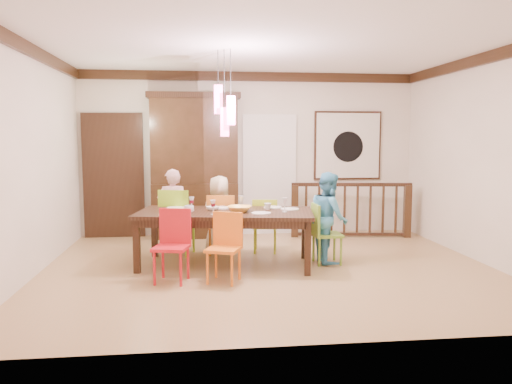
{
  "coord_description": "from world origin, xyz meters",
  "views": [
    {
      "loc": [
        -0.93,
        -6.46,
        1.74
      ],
      "look_at": [
        -0.13,
        0.4,
        0.99
      ],
      "focal_mm": 35.0,
      "sensor_mm": 36.0,
      "label": 1
    }
  ],
  "objects": [
    {
      "name": "napkin",
      "position": [
        -0.61,
        -0.07,
        0.76
      ],
      "size": [
        0.18,
        0.14,
        0.01
      ],
      "primitive_type": "cube",
      "color": "#D83359",
      "rests_on": "dining_table"
    },
    {
      "name": "plate_far_mid",
      "position": [
        -0.61,
        0.54,
        0.76
      ],
      "size": [
        0.26,
        0.26,
        0.01
      ],
      "primitive_type": "cylinder",
      "color": "white",
      "rests_on": "dining_table"
    },
    {
      "name": "white_doorway",
      "position": [
        0.35,
        2.46,
        1.05
      ],
      "size": [
        0.97,
        0.05,
        2.22
      ],
      "primitive_type": "cube",
      "color": "silver",
      "rests_on": "wall_back"
    },
    {
      "name": "cup_left",
      "position": [
        -1.06,
        0.15,
        0.8
      ],
      "size": [
        0.16,
        0.16,
        0.1
      ],
      "primitive_type": "imported",
      "rotation": [
        0.0,
        0.0,
        0.31
      ],
      "color": "silver",
      "rests_on": "dining_table"
    },
    {
      "name": "plate_far_right",
      "position": [
        0.12,
        0.49,
        0.76
      ],
      "size": [
        0.26,
        0.26,
        0.01
      ],
      "primitive_type": "cylinder",
      "color": "white",
      "rests_on": "dining_table"
    },
    {
      "name": "cup_right",
      "position": [
        0.02,
        0.32,
        0.8
      ],
      "size": [
        0.12,
        0.12,
        0.09
      ],
      "primitive_type": "imported",
      "rotation": [
        0.0,
        0.0,
        -0.28
      ],
      "color": "silver",
      "rests_on": "dining_table"
    },
    {
      "name": "wall_back",
      "position": [
        0.0,
        2.5,
        1.45
      ],
      "size": [
        6.0,
        0.0,
        6.0
      ],
      "primitive_type": "plane",
      "rotation": [
        1.57,
        0.0,
        0.0
      ],
      "color": "beige",
      "rests_on": "floor"
    },
    {
      "name": "crown_molding",
      "position": [
        0.0,
        0.0,
        2.82
      ],
      "size": [
        6.0,
        5.0,
        0.16
      ],
      "primitive_type": null,
      "color": "black",
      "rests_on": "wall_back"
    },
    {
      "name": "chair_near_left",
      "position": [
        -1.27,
        -0.49,
        0.5
      ],
      "size": [
        0.48,
        0.48,
        0.88
      ],
      "rotation": [
        0.0,
        0.0,
        -0.25
      ],
      "color": "red",
      "rests_on": "floor"
    },
    {
      "name": "wine_glass_a",
      "position": [
        -1.03,
        0.35,
        0.84
      ],
      "size": [
        0.08,
        0.08,
        0.19
      ],
      "primitive_type": null,
      "color": "#590C19",
      "rests_on": "dining_table"
    },
    {
      "name": "painting",
      "position": [
        1.8,
        2.46,
        1.6
      ],
      "size": [
        1.25,
        0.06,
        1.25
      ],
      "color": "black",
      "rests_on": "wall_back"
    },
    {
      "name": "balustrade",
      "position": [
        1.73,
        1.95,
        0.5
      ],
      "size": [
        2.11,
        0.36,
        0.96
      ],
      "rotation": [
        0.0,
        0.0,
        -0.13
      ],
      "color": "black",
      "rests_on": "floor"
    },
    {
      "name": "china_hutch",
      "position": [
        -0.99,
        2.3,
        1.26
      ],
      "size": [
        1.59,
        0.46,
        2.51
      ],
      "color": "black",
      "rests_on": "floor"
    },
    {
      "name": "chair_far_left",
      "position": [
        -1.24,
        0.96,
        0.57
      ],
      "size": [
        0.56,
        0.56,
        0.99
      ],
      "rotation": [
        0.0,
        0.0,
        2.86
      ],
      "color": "#89C222",
      "rests_on": "floor"
    },
    {
      "name": "wall_left",
      "position": [
        -3.0,
        0.0,
        1.45
      ],
      "size": [
        0.0,
        5.0,
        5.0
      ],
      "primitive_type": "plane",
      "rotation": [
        1.57,
        0.0,
        1.57
      ],
      "color": "beige",
      "rests_on": "floor"
    },
    {
      "name": "chair_near_mid",
      "position": [
        -0.64,
        -0.56,
        0.48
      ],
      "size": [
        0.49,
        0.49,
        0.84
      ],
      "rotation": [
        0.0,
        0.0,
        -0.38
      ],
      "color": "orange",
      "rests_on": "floor"
    },
    {
      "name": "serving_bowl",
      "position": [
        -0.39,
        0.16,
        0.79
      ],
      "size": [
        0.38,
        0.38,
        0.08
      ],
      "primitive_type": "imported",
      "rotation": [
        0.0,
        0.0,
        -0.21
      ],
      "color": "#F8BF46",
      "rests_on": "dining_table"
    },
    {
      "name": "chair_far_right",
      "position": [
        0.07,
        0.98,
        0.47
      ],
      "size": [
        0.43,
        0.43,
        0.83
      ],
      "rotation": [
        0.0,
        0.0,
        2.97
      ],
      "color": "#A6C121",
      "rests_on": "floor"
    },
    {
      "name": "dining_table",
      "position": [
        -0.57,
        0.24,
        0.68
      ],
      "size": [
        2.5,
        1.44,
        0.75
      ],
      "rotation": [
        0.0,
        0.0,
        -0.16
      ],
      "color": "black",
      "rests_on": "floor"
    },
    {
      "name": "plate_near_mid",
      "position": [
        -0.12,
        -0.04,
        0.76
      ],
      "size": [
        0.26,
        0.26,
        0.01
      ],
      "primitive_type": "cylinder",
      "color": "white",
      "rests_on": "dining_table"
    },
    {
      "name": "plate_end_right",
      "position": [
        0.33,
        0.29,
        0.76
      ],
      "size": [
        0.26,
        0.26,
        0.01
      ],
      "primitive_type": "cylinder",
      "color": "white",
      "rests_on": "dining_table"
    },
    {
      "name": "ceiling",
      "position": [
        0.0,
        0.0,
        2.9
      ],
      "size": [
        6.0,
        6.0,
        0.0
      ],
      "primitive_type": "plane",
      "rotation": [
        3.14,
        0.0,
        0.0
      ],
      "color": "white",
      "rests_on": "wall_back"
    },
    {
      "name": "pendant_cluster",
      "position": [
        -0.57,
        0.24,
        2.11
      ],
      "size": [
        0.27,
        0.21,
        1.14
      ],
      "color": "#F74A8B",
      "rests_on": "ceiling"
    },
    {
      "name": "chair_end_right",
      "position": [
        0.84,
        0.19,
        0.48
      ],
      "size": [
        0.39,
        0.39,
        0.84
      ],
      "rotation": [
        0.0,
        0.0,
        1.6
      ],
      "color": "#74A72F",
      "rests_on": "floor"
    },
    {
      "name": "plate_far_left",
      "position": [
        -1.25,
        0.6,
        0.76
      ],
      "size": [
        0.26,
        0.26,
        0.01
      ],
      "primitive_type": "cylinder",
      "color": "white",
      "rests_on": "dining_table"
    },
    {
      "name": "wine_glass_c",
      "position": [
        -0.75,
        -0.03,
        0.84
      ],
      "size": [
        0.08,
        0.08,
        0.19
      ],
      "primitive_type": null,
      "color": "#590C19",
      "rests_on": "dining_table"
    },
    {
      "name": "person_far_left",
      "position": [
        -1.32,
        1.12,
        0.64
      ],
      "size": [
        0.47,
        0.32,
        1.28
      ],
      "primitive_type": "imported",
      "rotation": [
        0.0,
        0.0,
        3.16
      ],
      "color": "#FBBFCA",
      "rests_on": "floor"
    },
    {
      "name": "wine_glass_b",
      "position": [
        -0.34,
        0.39,
        0.84
      ],
      "size": [
        0.08,
        0.08,
        0.19
      ],
      "primitive_type": null,
      "color": "silver",
      "rests_on": "dining_table"
    },
    {
      "name": "person_far_mid",
      "position": [
        -0.62,
        1.09,
        0.59
      ],
      "size": [
        0.67,
        0.56,
        1.17
      ],
      "primitive_type": "imported",
      "rotation": [
        0.0,
        0.0,
        2.76
      ],
      "color": "beige",
      "rests_on": "floor"
    },
    {
      "name": "wine_glass_d",
      "position": [
        0.22,
        0.09,
        0.84
      ],
      "size": [
        0.08,
        0.08,
        0.19
      ],
      "primitive_type": null,
      "color": "silver",
      "rests_on": "dining_table"
    },
    {
      "name": "person_end_right",
      "position": [
        0.88,
        0.26,
        0.64
      ],
      "size": [
        0.51,
        0.64,
        1.27
      ],
      "primitive_type": "imported",
      "rotation": [
        0.0,
        0.0,
        1.62
      ],
      "color": "#479DC7",
      "rests_on": "floor"
    },
    {
      "name": "floor",
      "position": [
        0.0,
        0.0,
        0.0
      ],
      "size": [
        6.0,
        6.0,
        0.0
      ],
      "primitive_type": "plane",
      "color": "tan",
      "rests_on": "ground"
    },
    {
      "name": "chair_far_mid",
      "position": [
        -0.58,
        0.95,
        0.52
      ],
      "size": [
        0.47,
        0.47,
        0.91
      ],
      "rotation": [
        0.0,
        0.0,
        2.96
      ],
      "color": "#BF661B",
      "rests_on": "floor"
    },
    {
      "name": "panel_door",
      "position": [
        -2.4,
        2.45,
        1.05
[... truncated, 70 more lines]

